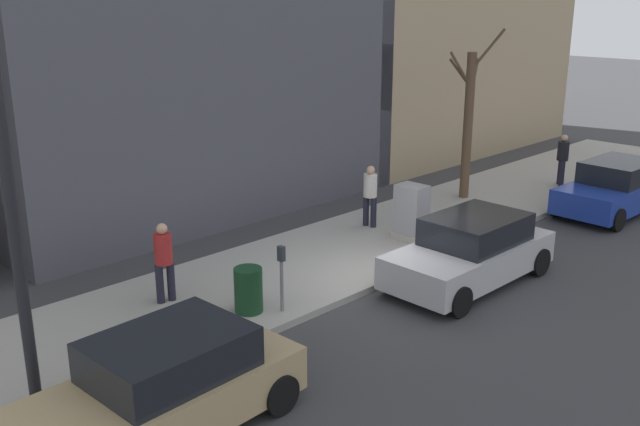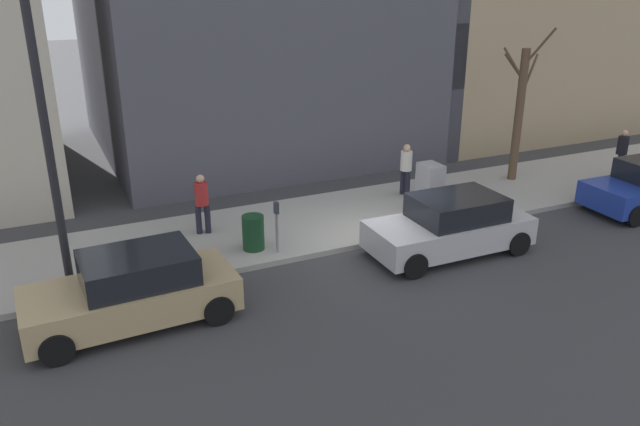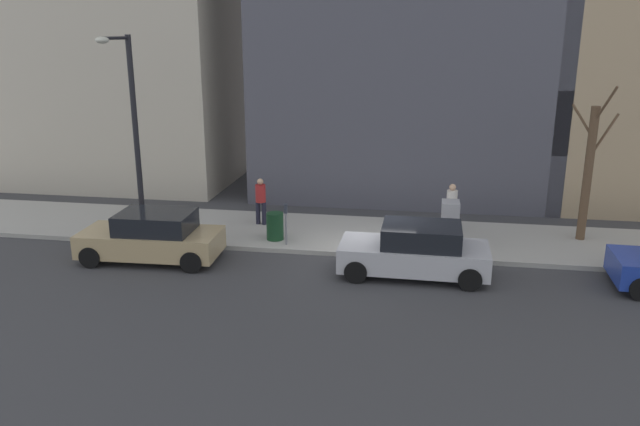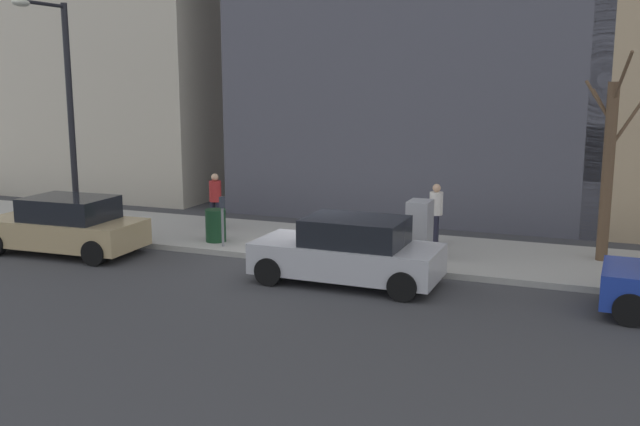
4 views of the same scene
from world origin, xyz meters
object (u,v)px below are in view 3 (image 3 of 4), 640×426
at_px(parked_car_silver, 416,251).
at_px(pedestrian_far_corner, 261,199).
at_px(parking_meter, 286,220).
at_px(streetlamp, 131,121).
at_px(parked_car_tan, 152,237).
at_px(utility_box, 450,224).
at_px(pedestrian_midblock, 452,205).
at_px(trash_bin, 275,226).
at_px(bare_tree, 588,170).

xyz_separation_m(parked_car_silver, pedestrian_far_corner, (3.60, 5.48, 0.35)).
height_order(parking_meter, streetlamp, streetlamp).
distance_m(parked_car_tan, streetlamp, 3.77).
relative_size(utility_box, pedestrian_midblock, 0.86).
bearing_deg(parked_car_tan, utility_box, -76.47).
relative_size(parked_car_tan, trash_bin, 4.74).
distance_m(streetlamp, pedestrian_midblock, 10.85).
bearing_deg(parking_meter, bare_tree, -77.19).
height_order(bare_tree, pedestrian_midblock, bare_tree).
relative_size(parked_car_tan, pedestrian_far_corner, 2.57).
xyz_separation_m(utility_box, bare_tree, (1.30, -4.31, 1.63)).
height_order(utility_box, bare_tree, bare_tree).
bearing_deg(trash_bin, pedestrian_midblock, -72.02).
bearing_deg(bare_tree, trash_bin, 99.72).
xyz_separation_m(parking_meter, utility_box, (0.85, -5.15, -0.13)).
bearing_deg(trash_bin, parking_meter, -133.67).
relative_size(parking_meter, streetlamp, 0.21).
relative_size(parked_car_silver, pedestrian_midblock, 2.54).
relative_size(parked_car_tan, bare_tree, 0.84).
height_order(utility_box, trash_bin, utility_box).
distance_m(utility_box, pedestrian_midblock, 1.48).
relative_size(utility_box, pedestrian_far_corner, 0.86).
bearing_deg(utility_box, parking_meter, 99.37).
xyz_separation_m(streetlamp, bare_tree, (2.32, -14.36, -1.54)).
xyz_separation_m(parked_car_silver, parked_car_tan, (-0.06, 7.92, 0.00)).
distance_m(trash_bin, pedestrian_far_corner, 1.85).
bearing_deg(parked_car_silver, parked_car_tan, 91.19).
xyz_separation_m(streetlamp, pedestrian_midblock, (2.47, -10.15, -2.93)).
relative_size(parked_car_silver, parking_meter, 3.13).
height_order(parked_car_tan, parking_meter, parked_car_tan).
bearing_deg(pedestrian_far_corner, parked_car_tan, -112.43).
xyz_separation_m(bare_tree, trash_bin, (-1.70, 9.93, -1.88)).
height_order(parked_car_tan, pedestrian_midblock, pedestrian_midblock).
bearing_deg(bare_tree, parking_meter, 102.81).
bearing_deg(pedestrian_far_corner, trash_bin, -49.18).
bearing_deg(pedestrian_far_corner, streetlamp, -137.34).
relative_size(utility_box, streetlamp, 0.22).
height_order(parked_car_tan, trash_bin, parked_car_tan).
distance_m(parked_car_tan, bare_tree, 13.90).
xyz_separation_m(parking_meter, pedestrian_far_corner, (2.00, 1.35, 0.11)).
xyz_separation_m(trash_bin, pedestrian_midblock, (1.86, -5.72, 0.49)).
distance_m(trash_bin, pedestrian_midblock, 6.03).
distance_m(streetlamp, bare_tree, 14.63).
bearing_deg(streetlamp, parked_car_tan, -143.25).
height_order(parked_car_silver, parked_car_tan, same).
height_order(parked_car_silver, bare_tree, bare_tree).
relative_size(parked_car_tan, utility_box, 2.98).
bearing_deg(parked_car_silver, bare_tree, -54.17).
bearing_deg(streetlamp, trash_bin, -82.07).
bearing_deg(streetlamp, pedestrian_far_corner, -58.61).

